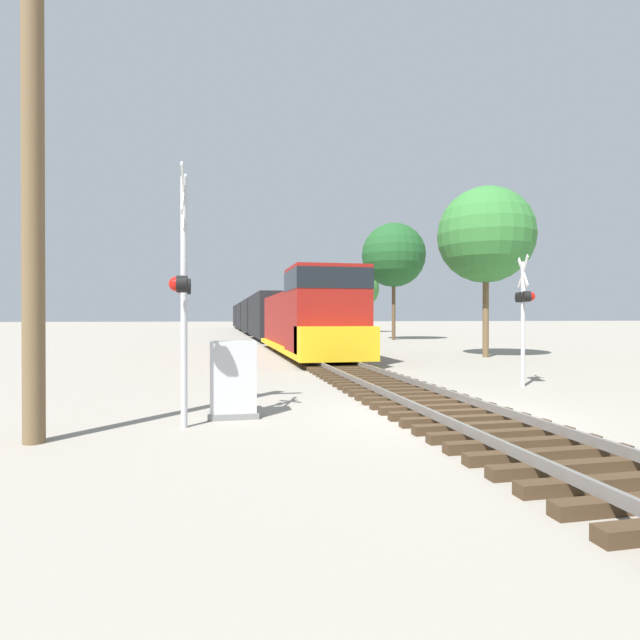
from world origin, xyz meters
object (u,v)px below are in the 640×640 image
object	(u,v)px
crossing_signal_far	(524,304)
tree_deep_background	(360,289)
tree_mid_background	(394,255)
freight_train	(257,317)
tree_far_right	(486,235)
utility_pole	(33,178)
crossing_signal_near	(183,287)
relay_cabinet	(233,380)

from	to	relation	value
crossing_signal_far	tree_deep_background	distance (m)	50.60
tree_mid_background	freight_train	bearing A→B (deg)	124.17
tree_far_right	tree_mid_background	xyz separation A→B (m)	(1.98, 18.54, 1.29)
utility_pole	tree_mid_background	bearing A→B (deg)	60.94
crossing_signal_far	crossing_signal_near	bearing A→B (deg)	128.13
crossing_signal_near	tree_deep_background	world-z (taller)	tree_deep_background
tree_deep_background	tree_far_right	bearing A→B (deg)	-97.37
freight_train	tree_deep_background	bearing A→B (deg)	22.36
relay_cabinet	tree_mid_background	world-z (taller)	tree_mid_background
crossing_signal_far	utility_pole	size ratio (longest dim) A/B	0.46
crossing_signal_near	tree_far_right	world-z (taller)	tree_far_right
crossing_signal_far	tree_deep_background	world-z (taller)	tree_deep_background
tree_deep_background	crossing_signal_near	bearing A→B (deg)	-109.66
crossing_signal_far	tree_far_right	xyz separation A→B (m)	(4.47, 9.77, 3.71)
tree_far_right	tree_mid_background	size ratio (longest dim) A/B	0.84
freight_train	crossing_signal_far	bearing A→B (deg)	-84.62
freight_train	utility_pole	size ratio (longest dim) A/B	9.24
crossing_signal_near	freight_train	bearing A→B (deg)	175.28
tree_mid_background	tree_deep_background	bearing A→B (deg)	81.51
freight_train	tree_far_right	size ratio (longest dim) A/B	9.03
relay_cabinet	tree_far_right	xyz separation A→B (m)	(12.87, 12.58, 5.34)
crossing_signal_near	tree_mid_background	distance (m)	35.83
crossing_signal_far	relay_cabinet	bearing A→B (deg)	126.10
crossing_signal_far	tree_deep_background	size ratio (longest dim) A/B	0.46
tree_mid_background	tree_deep_background	xyz separation A→B (m)	(3.17, 21.25, -1.75)
crossing_signal_far	relay_cabinet	xyz separation A→B (m)	(-8.40, -2.81, -1.63)
crossing_signal_near	utility_pole	xyz separation A→B (m)	(-2.26, -0.67, 1.68)
utility_pole	tree_deep_background	xyz separation A→B (m)	(21.22, 53.73, 1.39)
tree_deep_background	freight_train	bearing A→B (deg)	-157.64
tree_deep_background	tree_mid_background	bearing A→B (deg)	-98.49
tree_far_right	tree_mid_background	distance (m)	18.69
crossing_signal_far	tree_deep_background	xyz separation A→B (m)	(9.62, 49.57, 3.25)
freight_train	relay_cabinet	size ratio (longest dim) A/B	49.97
utility_pole	freight_train	bearing A→B (deg)	81.18
crossing_signal_far	tree_deep_background	bearing A→B (deg)	6.62
freight_train	crossing_signal_far	xyz separation A→B (m)	(4.13, -43.91, 0.38)
freight_train	tree_mid_background	world-z (taller)	tree_mid_background
freight_train	crossing_signal_near	xyz separation A→B (m)	(-5.20, -47.40, 0.56)
crossing_signal_far	tree_mid_background	world-z (taller)	tree_mid_background
utility_pole	tree_far_right	distance (m)	21.34
utility_pole	tree_deep_background	distance (m)	57.78
crossing_signal_near	crossing_signal_far	size ratio (longest dim) A/B	1.25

